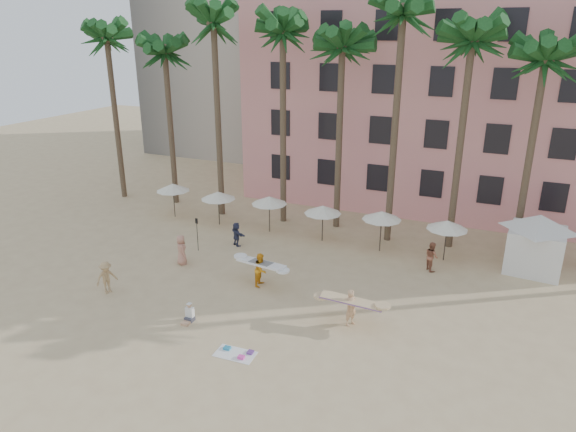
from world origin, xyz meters
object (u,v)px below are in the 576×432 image
(cabana, at_px, (537,238))
(carrier_yellow, at_px, (351,306))
(pink_hotel, at_px, (477,103))
(carrier_white, at_px, (261,268))

(cabana, xyz_separation_m, carrier_yellow, (-8.14, -10.14, -1.03))
(pink_hotel, bearing_deg, cabana, -68.48)
(carrier_yellow, relative_size, carrier_white, 0.96)
(carrier_white, bearing_deg, cabana, 30.36)
(pink_hotel, height_order, cabana, pink_hotel)
(pink_hotel, distance_m, carrier_yellow, 24.11)
(pink_hotel, bearing_deg, carrier_yellow, -97.77)
(pink_hotel, xyz_separation_m, cabana, (5.02, -12.73, -5.93))
(cabana, relative_size, carrier_yellow, 1.61)
(pink_hotel, relative_size, carrier_white, 11.05)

